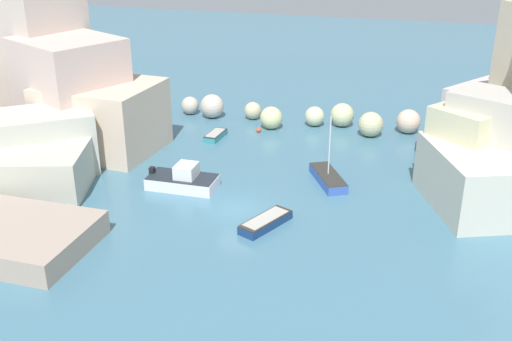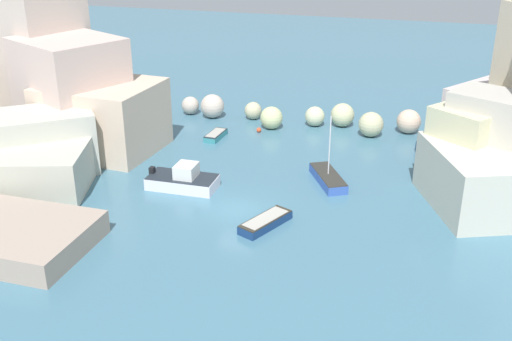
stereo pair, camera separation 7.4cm
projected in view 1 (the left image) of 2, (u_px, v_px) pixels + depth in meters
The scene contains 12 objects.
cove_water at pixel (237, 209), 41.74m from camera, with size 160.00×160.00×0.00m, color #437086.
cliff_headland_left at pixel (29, 98), 53.32m from camera, with size 27.44×25.69×12.28m.
rock_breakwater at pixel (335, 118), 56.36m from camera, with size 29.61×4.63×2.40m.
stone_dock at pixel (10, 236), 36.88m from camera, with size 9.64×6.78×1.51m, color tan.
channel_buoy at pixel (259, 130), 55.88m from camera, with size 0.44×0.44×0.44m, color #E04C28.
moored_boat_0 at pixel (328, 178), 45.68m from camera, with size 3.57×4.87×5.19m.
moored_boat_1 at pixel (129, 128), 55.32m from camera, with size 2.61×5.65×1.62m.
moored_boat_2 at pixel (53, 233), 38.11m from camera, with size 4.27×3.67×0.66m.
moored_boat_3 at pixel (266, 222), 39.41m from camera, with size 2.85×4.19×0.62m.
moored_boat_4 at pixel (183, 180), 44.66m from camera, with size 5.06×2.42×1.90m.
moored_boat_5 at pixel (215, 135), 54.42m from camera, with size 1.31×2.99×0.54m.
moored_boat_6 at pixel (440, 153), 49.48m from camera, with size 3.86×4.86×1.73m.
Camera 1 is at (11.59, -35.45, 18.98)m, focal length 43.07 mm.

